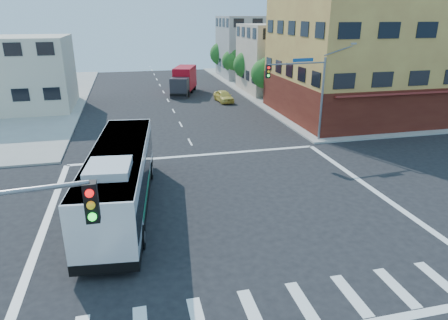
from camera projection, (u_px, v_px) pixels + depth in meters
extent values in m
plane|color=black|center=(227.00, 211.00, 22.08)|extent=(120.00, 120.00, 0.00)
cube|color=gray|center=(392.00, 84.00, 61.68)|extent=(50.00, 50.00, 0.15)
cube|color=gold|center=(373.00, 48.00, 40.95)|extent=(18.00, 15.00, 14.00)
cube|color=#592014|center=(367.00, 96.00, 42.67)|extent=(18.09, 15.08, 4.00)
cube|color=maroon|center=(413.00, 93.00, 35.63)|extent=(16.00, 1.60, 0.51)
cube|color=#C7B198|center=(287.00, 58.00, 55.31)|extent=(12.00, 10.00, 9.00)
cube|color=gray|center=(256.00, 47.00, 67.92)|extent=(12.00, 10.00, 10.00)
cube|color=beige|center=(14.00, 74.00, 44.38)|extent=(12.00, 10.00, 8.00)
cylinder|color=slate|center=(322.00, 100.00, 33.10)|extent=(0.18, 0.18, 7.00)
cylinder|color=slate|center=(297.00, 64.00, 31.26)|extent=(5.01, 0.62, 0.12)
cube|color=black|center=(268.00, 71.00, 30.66)|extent=(0.32, 0.30, 1.00)
sphere|color=#FF0C0C|center=(269.00, 68.00, 30.40)|extent=(0.20, 0.20, 0.20)
sphere|color=yellow|center=(269.00, 72.00, 30.50)|extent=(0.20, 0.20, 0.20)
sphere|color=#19FF33|center=(268.00, 76.00, 30.61)|extent=(0.20, 0.20, 0.20)
cube|color=navy|center=(303.00, 60.00, 31.33)|extent=(1.80, 0.22, 0.28)
cube|color=gray|center=(353.00, 44.00, 32.34)|extent=(0.50, 0.22, 0.14)
cube|color=black|center=(91.00, 202.00, 9.30)|extent=(0.32, 0.30, 1.00)
sphere|color=#FF0C0C|center=(89.00, 193.00, 9.05)|extent=(0.20, 0.20, 0.20)
sphere|color=yellow|center=(91.00, 205.00, 9.15)|extent=(0.20, 0.20, 0.20)
sphere|color=#19FF33|center=(92.00, 217.00, 9.25)|extent=(0.20, 0.20, 0.20)
cylinder|color=#392814|center=(265.00, 93.00, 49.90)|extent=(0.28, 0.28, 1.92)
sphere|color=#1A5B1F|center=(265.00, 74.00, 49.08)|extent=(3.60, 3.60, 3.60)
sphere|color=#1A5B1F|center=(269.00, 66.00, 48.58)|extent=(2.52, 2.52, 2.52)
cylinder|color=#392814|center=(246.00, 83.00, 57.20)|extent=(0.28, 0.28, 1.99)
sphere|color=#1A5B1F|center=(247.00, 65.00, 56.33)|extent=(3.80, 3.80, 3.80)
sphere|color=#1A5B1F|center=(250.00, 58.00, 55.82)|extent=(2.66, 2.66, 2.66)
cylinder|color=#392814|center=(232.00, 75.00, 64.52)|extent=(0.28, 0.28, 1.89)
sphere|color=#1A5B1F|center=(232.00, 61.00, 63.73)|extent=(3.40, 3.40, 3.40)
sphere|color=#1A5B1F|center=(235.00, 55.00, 63.25)|extent=(2.38, 2.38, 2.38)
cylinder|color=#392814|center=(221.00, 69.00, 71.81)|extent=(0.28, 0.28, 2.03)
sphere|color=#1A5B1F|center=(221.00, 54.00, 70.91)|extent=(4.00, 4.00, 4.00)
sphere|color=#1A5B1F|center=(224.00, 48.00, 70.38)|extent=(2.80, 2.80, 2.80)
cube|color=black|center=(123.00, 199.00, 22.10)|extent=(4.20, 13.31, 0.49)
cube|color=silver|center=(120.00, 177.00, 21.64)|extent=(4.19, 13.28, 3.10)
cube|color=black|center=(120.00, 174.00, 21.58)|extent=(4.20, 12.90, 1.36)
cube|color=black|center=(131.00, 140.00, 27.64)|extent=(2.54, 0.34, 1.47)
cube|color=#E5590C|center=(130.00, 125.00, 27.29)|extent=(2.07, 0.28, 0.30)
cube|color=silver|center=(118.00, 151.00, 21.13)|extent=(4.10, 13.02, 0.13)
cube|color=silver|center=(108.00, 168.00, 18.00)|extent=(2.19, 2.59, 0.39)
cube|color=#107E4C|center=(94.00, 196.00, 21.24)|extent=(0.68, 5.95, 0.30)
cube|color=#107E4C|center=(147.00, 193.00, 21.57)|extent=(0.68, 5.95, 0.30)
cylinder|color=black|center=(109.00, 173.00, 25.85)|extent=(0.45, 1.16, 1.13)
cylinder|color=#99999E|center=(107.00, 173.00, 25.83)|extent=(0.11, 0.57, 0.57)
cylinder|color=black|center=(150.00, 171.00, 26.16)|extent=(0.45, 1.16, 1.13)
cylinder|color=#99999E|center=(152.00, 171.00, 26.17)|extent=(0.11, 0.57, 0.57)
cylinder|color=black|center=(83.00, 241.00, 18.06)|extent=(0.45, 1.16, 1.13)
cylinder|color=#99999E|center=(79.00, 241.00, 18.05)|extent=(0.11, 0.57, 0.57)
cylinder|color=black|center=(141.00, 237.00, 18.37)|extent=(0.45, 1.16, 1.13)
cylinder|color=#99999E|center=(145.00, 237.00, 18.39)|extent=(0.11, 0.57, 0.57)
cube|color=#27262B|center=(180.00, 88.00, 51.83)|extent=(2.80, 2.74, 2.52)
cube|color=black|center=(178.00, 86.00, 50.83)|extent=(1.95, 0.74, 0.97)
cube|color=#AF0817|center=(185.00, 77.00, 55.01)|extent=(3.97, 5.90, 2.91)
cube|color=black|center=(184.00, 90.00, 54.44)|extent=(4.54, 8.04, 0.29)
cylinder|color=black|center=(173.00, 93.00, 52.37)|extent=(0.57, 1.01, 0.97)
cylinder|color=black|center=(188.00, 94.00, 52.19)|extent=(0.57, 1.01, 0.97)
cylinder|color=black|center=(177.00, 89.00, 55.00)|extent=(0.57, 1.01, 0.97)
cylinder|color=black|center=(192.00, 90.00, 54.82)|extent=(0.57, 1.01, 0.97)
cylinder|color=black|center=(181.00, 87.00, 57.27)|extent=(0.57, 1.01, 0.97)
cylinder|color=black|center=(195.00, 87.00, 57.09)|extent=(0.57, 1.01, 0.97)
imported|color=#E3CD53|center=(224.00, 96.00, 49.37)|extent=(2.03, 4.23, 1.39)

